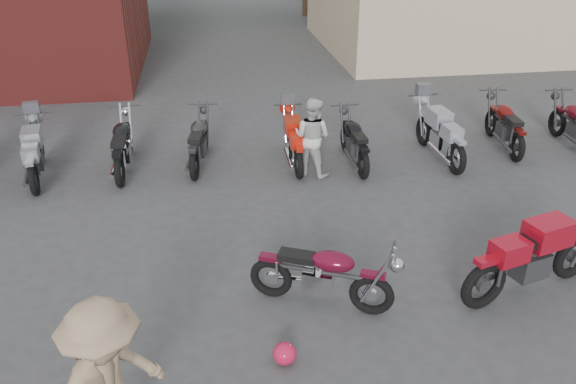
{
  "coord_description": "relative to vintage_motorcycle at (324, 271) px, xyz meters",
  "views": [
    {
      "loc": [
        -1.09,
        -5.19,
        4.79
      ],
      "look_at": [
        0.06,
        2.25,
        0.9
      ],
      "focal_mm": 35.0,
      "sensor_mm": 36.0,
      "label": 1
    }
  ],
  "objects": [
    {
      "name": "ground",
      "position": [
        -0.28,
        -0.65,
        -0.54
      ],
      "size": [
        90.0,
        90.0,
        0.0
      ],
      "primitive_type": "plane",
      "color": "#37373A"
    },
    {
      "name": "vintage_motorcycle",
      "position": [
        0.0,
        0.0,
        0.0
      ],
      "size": [
        1.96,
        1.34,
        1.09
      ],
      "primitive_type": null,
      "rotation": [
        0.0,
        0.0,
        -0.43
      ],
      "color": "#550A20",
      "rests_on": "ground"
    },
    {
      "name": "sportbike",
      "position": [
        2.88,
        -0.13,
        0.11
      ],
      "size": [
        2.36,
        1.32,
        1.3
      ],
      "primitive_type": null,
      "rotation": [
        0.0,
        0.0,
        0.27
      ],
      "color": "#A30D1E",
      "rests_on": "ground"
    },
    {
      "name": "helmet",
      "position": [
        -0.66,
        -0.96,
        -0.41
      ],
      "size": [
        0.33,
        0.33,
        0.26
      ],
      "primitive_type": "ellipsoid",
      "rotation": [
        0.0,
        0.0,
        0.18
      ],
      "color": "#C0143B",
      "rests_on": "ground"
    },
    {
      "name": "person_light",
      "position": [
        0.63,
        4.05,
        0.23
      ],
      "size": [
        0.96,
        0.93,
        1.55
      ],
      "primitive_type": "imported",
      "rotation": [
        0.0,
        0.0,
        2.49
      ],
      "color": "silver",
      "rests_on": "ground"
    },
    {
      "name": "row_bike_1",
      "position": [
        -4.66,
        4.68,
        0.04
      ],
      "size": [
        0.97,
        2.07,
        1.16
      ],
      "primitive_type": null,
      "rotation": [
        0.0,
        0.0,
        1.73
      ],
      "color": "gray",
      "rests_on": "ground"
    },
    {
      "name": "row_bike_2",
      "position": [
        -3.03,
        4.81,
        0.05
      ],
      "size": [
        0.69,
        2.04,
        1.18
      ],
      "primitive_type": null,
      "rotation": [
        0.0,
        0.0,
        1.56
      ],
      "color": "black",
      "rests_on": "ground"
    },
    {
      "name": "row_bike_3",
      "position": [
        -1.54,
        4.85,
        0.02
      ],
      "size": [
        0.93,
        2.02,
        1.13
      ],
      "primitive_type": null,
      "rotation": [
        0.0,
        0.0,
        1.42
      ],
      "color": "#252427",
      "rests_on": "ground"
    },
    {
      "name": "row_bike_4",
      "position": [
        0.36,
        4.6,
        0.01
      ],
      "size": [
        0.67,
        1.92,
        1.11
      ],
      "primitive_type": null,
      "rotation": [
        0.0,
        0.0,
        1.55
      ],
      "color": "red",
      "rests_on": "ground"
    },
    {
      "name": "row_bike_5",
      "position": [
        1.57,
        4.4,
        0.01
      ],
      "size": [
        0.63,
        1.89,
        1.1
      ],
      "primitive_type": null,
      "rotation": [
        0.0,
        0.0,
        1.57
      ],
      "color": "black",
      "rests_on": "ground"
    },
    {
      "name": "row_bike_6",
      "position": [
        3.39,
        4.4,
        0.07
      ],
      "size": [
        0.81,
        2.14,
        1.22
      ],
      "primitive_type": null,
      "rotation": [
        0.0,
        0.0,
        1.62
      ],
      "color": "#9798A5",
      "rests_on": "ground"
    },
    {
      "name": "row_bike_7",
      "position": [
        5.01,
        4.75,
        0.04
      ],
      "size": [
        0.89,
        2.06,
        1.16
      ],
      "primitive_type": null,
      "rotation": [
        0.0,
        0.0,
        1.45
      ],
      "color": "#540C0A",
      "rests_on": "ground"
    }
  ]
}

